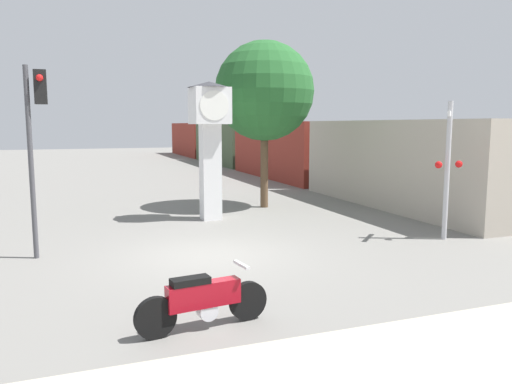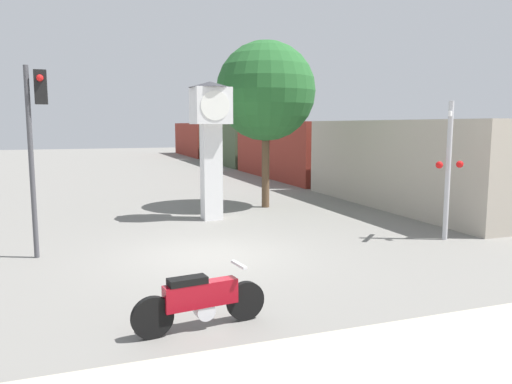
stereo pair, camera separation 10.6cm
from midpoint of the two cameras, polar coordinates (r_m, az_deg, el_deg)
name	(u,v)px [view 2 (the right image)]	position (r m, az deg, el deg)	size (l,w,h in m)	color
ground_plane	(211,256)	(12.53, -4.94, -7.25)	(120.00, 120.00, 0.00)	slate
motorcycle	(201,300)	(8.11, -5.98, -12.18)	(2.22, 0.53, 0.98)	black
clock_tower	(211,128)	(16.96, -5.01, 7.24)	(1.45, 1.45, 4.65)	white
freight_train	(255,146)	(36.33, -0.06, 5.28)	(2.80, 46.72, 3.40)	#ADA393
traffic_light	(36,128)	(13.00, -23.66, 6.72)	(0.50, 0.35, 4.61)	#47474C
railroad_crossing_signal	(449,165)	(14.88, 21.34, 2.88)	(0.90, 0.82, 3.87)	#B7B7BC
street_tree	(266,91)	(19.48, 1.28, 11.41)	(3.80, 3.80, 6.41)	brown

